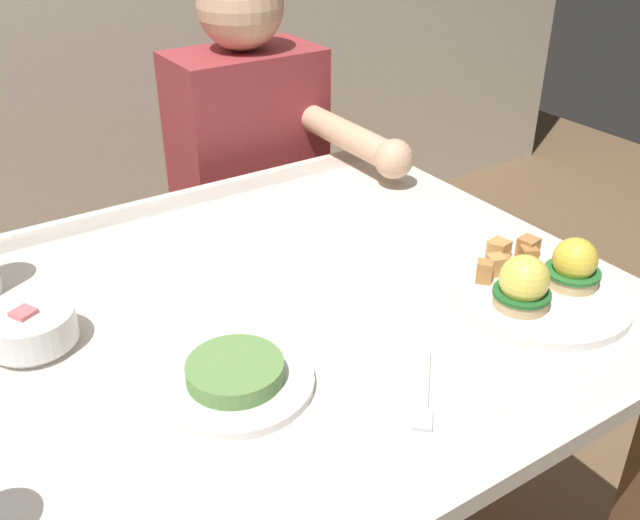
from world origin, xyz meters
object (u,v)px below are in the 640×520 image
object	(u,v)px
dining_table	(229,372)
eggs_benedict_plate	(541,283)
diner_person	(256,179)
side_plate	(236,377)
fruit_bowl	(31,328)
fork	(424,393)

from	to	relation	value
dining_table	eggs_benedict_plate	xyz separation A→B (m)	(0.42, -0.22, 0.13)
dining_table	diner_person	size ratio (longest dim) A/B	1.05
eggs_benedict_plate	side_plate	distance (m)	0.48
dining_table	side_plate	xyz separation A→B (m)	(-0.06, -0.15, 0.12)
dining_table	fruit_bowl	bearing A→B (deg)	163.56
fork	diner_person	world-z (taller)	diner_person
eggs_benedict_plate	diner_person	world-z (taller)	diner_person
fork	diner_person	size ratio (longest dim) A/B	0.11
eggs_benedict_plate	fork	bearing A→B (deg)	-165.51
dining_table	fruit_bowl	size ratio (longest dim) A/B	10.00
eggs_benedict_plate	side_plate	bearing A→B (deg)	171.79
eggs_benedict_plate	fork	distance (m)	0.30
side_plate	diner_person	xyz separation A→B (m)	(0.44, 0.75, -0.10)
fork	side_plate	distance (m)	0.24
eggs_benedict_plate	dining_table	bearing A→B (deg)	152.18
fruit_bowl	diner_person	bearing A→B (deg)	39.93
dining_table	diner_person	bearing A→B (deg)	57.82
fork	dining_table	bearing A→B (deg)	113.55
dining_table	fork	world-z (taller)	fork
side_plate	diner_person	bearing A→B (deg)	59.89
side_plate	diner_person	distance (m)	0.88
side_plate	eggs_benedict_plate	bearing A→B (deg)	-8.21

